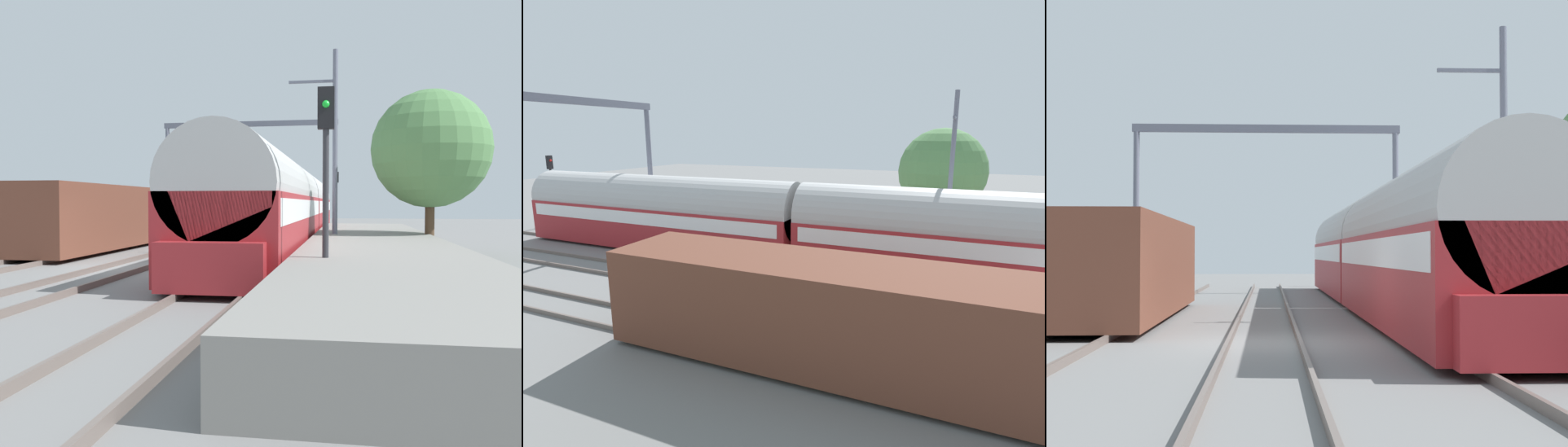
{
  "view_description": "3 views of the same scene",
  "coord_description": "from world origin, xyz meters",
  "views": [
    {
      "loc": [
        6.93,
        -16.7,
        2.09
      ],
      "look_at": [
        4.01,
        1.47,
        1.41
      ],
      "focal_mm": 37.61,
      "sensor_mm": 36.0,
      "label": 1
    },
    {
      "loc": [
        -14.02,
        3.99,
        6.12
      ],
      "look_at": [
        -0.33,
        9.89,
        2.97
      ],
      "focal_mm": 29.17,
      "sensor_mm": 36.0,
      "label": 2
    },
    {
      "loc": [
        0.08,
        -17.54,
        1.86
      ],
      "look_at": [
        2.0,
        24.03,
        3.37
      ],
      "focal_mm": 57.81,
      "sensor_mm": 36.0,
      "label": 3
    }
  ],
  "objects": [
    {
      "name": "tree_east_background",
      "position": [
        10.04,
        5.19,
        4.18
      ],
      "size": [
        4.54,
        4.54,
        6.46
      ],
      "color": "#4C3826",
      "rests_on": "ground"
    },
    {
      "name": "freight_car",
      "position": [
        -4.01,
        6.7,
        1.47
      ],
      "size": [
        2.8,
        13.0,
        2.7
      ],
      "color": "brown",
      "rests_on": "ground"
    },
    {
      "name": "catenary_gantry",
      "position": [
        0.0,
        21.27,
        5.62
      ],
      "size": [
        12.41,
        0.28,
        7.86
      ],
      "color": "slate",
      "rests_on": "ground"
    },
    {
      "name": "platform",
      "position": [
        7.82,
        2.0,
        0.45
      ],
      "size": [
        4.4,
        28.0,
        0.9
      ],
      "color": "gray",
      "rests_on": "ground"
    },
    {
      "name": "person_crossing",
      "position": [
        5.19,
        21.93,
        1.03
      ],
      "size": [
        0.39,
        0.46,
        1.73
      ],
      "rotation": [
        0.0,
        0.0,
        2.02
      ],
      "color": "#303030",
      "rests_on": "ground"
    },
    {
      "name": "catenary_pole_east_mid",
      "position": [
        6.36,
        4.63,
        4.15
      ],
      "size": [
        1.9,
        0.2,
        8.0
      ],
      "color": "slate",
      "rests_on": "ground"
    },
    {
      "name": "passenger_train",
      "position": [
        4.01,
        10.94,
        1.97
      ],
      "size": [
        2.93,
        32.85,
        3.82
      ],
      "color": "maroon",
      "rests_on": "ground"
    },
    {
      "name": "railway_signal_far",
      "position": [
        5.92,
        29.63,
        3.05
      ],
      "size": [
        0.36,
        0.3,
        4.74
      ],
      "color": "#2D2D33",
      "rests_on": "ground"
    }
  ]
}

